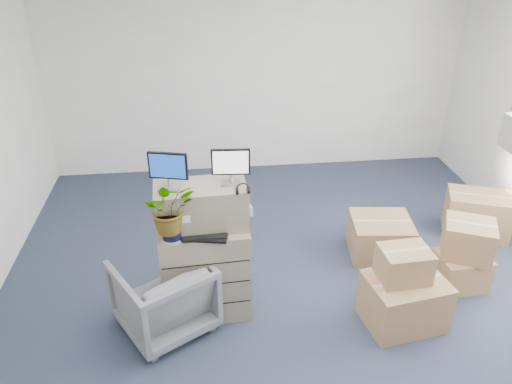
# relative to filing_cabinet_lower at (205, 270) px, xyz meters

# --- Properties ---
(ground) EXTENTS (7.00, 7.00, 0.00)m
(ground) POSITION_rel_filing_cabinet_lower_xyz_m (0.85, -0.28, -0.47)
(ground) COLOR #23293F
(ground) RESTS_ON ground
(wall_back) EXTENTS (6.00, 0.02, 2.80)m
(wall_back) POSITION_rel_filing_cabinet_lower_xyz_m (0.85, 3.23, 0.93)
(wall_back) COLOR silver
(wall_back) RESTS_ON ground
(filing_cabinet_lower) EXTENTS (0.84, 0.54, 0.95)m
(filing_cabinet_lower) POSITION_rel_filing_cabinet_lower_xyz_m (0.00, 0.00, 0.00)
(filing_cabinet_lower) COLOR gray
(filing_cabinet_lower) RESTS_ON ground
(filing_cabinet_upper) EXTENTS (0.83, 0.45, 0.41)m
(filing_cabinet_upper) POSITION_rel_filing_cabinet_lower_xyz_m (-0.00, 0.05, 0.68)
(filing_cabinet_upper) COLOR gray
(filing_cabinet_upper) RESTS_ON filing_cabinet_lower
(monitor_left) EXTENTS (0.34, 0.17, 0.34)m
(monitor_left) POSITION_rel_filing_cabinet_lower_xyz_m (-0.26, 0.03, 1.07)
(monitor_left) COLOR #99999E
(monitor_left) RESTS_ON filing_cabinet_upper
(monitor_right) EXTENTS (0.34, 0.14, 0.33)m
(monitor_right) POSITION_rel_filing_cabinet_lower_xyz_m (0.27, 0.05, 1.07)
(monitor_right) COLOR #99999E
(monitor_right) RESTS_ON filing_cabinet_upper
(headphones) EXTENTS (0.12, 0.02, 0.12)m
(headphones) POSITION_rel_filing_cabinet_lower_xyz_m (0.36, -0.12, 0.91)
(headphones) COLOR black
(headphones) RESTS_ON filing_cabinet_upper
(keyboard) EXTENTS (0.46, 0.26, 0.02)m
(keyboard) POSITION_rel_filing_cabinet_lower_xyz_m (0.00, -0.16, 0.49)
(keyboard) COLOR black
(keyboard) RESTS_ON filing_cabinet_lower
(mouse) EXTENTS (0.10, 0.07, 0.03)m
(mouse) POSITION_rel_filing_cabinet_lower_xyz_m (0.37, -0.07, 0.49)
(mouse) COLOR silver
(mouse) RESTS_ON filing_cabinet_lower
(water_bottle) EXTENTS (0.06, 0.06, 0.23)m
(water_bottle) POSITION_rel_filing_cabinet_lower_xyz_m (0.12, 0.04, 0.59)
(water_bottle) COLOR #999CA1
(water_bottle) RESTS_ON filing_cabinet_lower
(phone_dock) EXTENTS (0.05, 0.04, 0.11)m
(phone_dock) POSITION_rel_filing_cabinet_lower_xyz_m (-0.06, 0.04, 0.51)
(phone_dock) COLOR silver
(phone_dock) RESTS_ON filing_cabinet_lower
(external_drive) EXTENTS (0.19, 0.17, 0.05)m
(external_drive) POSITION_rel_filing_cabinet_lower_xyz_m (0.34, 0.14, 0.50)
(external_drive) COLOR black
(external_drive) RESTS_ON filing_cabinet_lower
(tissue_box) EXTENTS (0.26, 0.17, 0.09)m
(tissue_box) POSITION_rel_filing_cabinet_lower_xyz_m (0.34, 0.10, 0.57)
(tissue_box) COLOR #3D78D1
(tissue_box) RESTS_ON external_drive
(potted_plant) EXTENTS (0.53, 0.56, 0.45)m
(potted_plant) POSITION_rel_filing_cabinet_lower_xyz_m (-0.27, -0.15, 0.73)
(potted_plant) COLOR #9AAC8B
(potted_plant) RESTS_ON filing_cabinet_lower
(office_chair) EXTENTS (1.03, 1.02, 0.80)m
(office_chair) POSITION_rel_filing_cabinet_lower_xyz_m (-0.39, -0.19, -0.08)
(office_chair) COLOR slate
(office_chair) RESTS_ON ground
(cardboard_boxes) EXTENTS (2.29, 2.08, 0.80)m
(cardboard_boxes) POSITION_rel_filing_cabinet_lower_xyz_m (2.39, 0.31, -0.18)
(cardboard_boxes) COLOR olive
(cardboard_boxes) RESTS_ON ground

